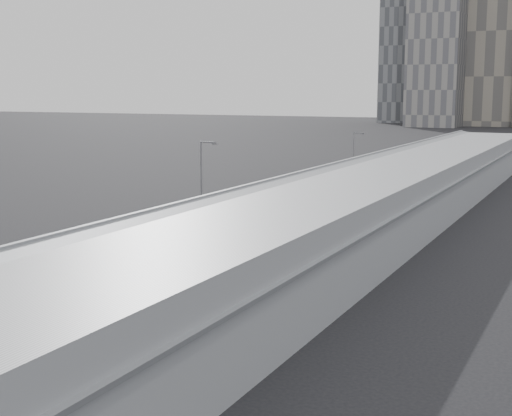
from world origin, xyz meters
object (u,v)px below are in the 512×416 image
Objects in this scene: bus_3 at (247,227)px; bus_7 at (400,170)px; bus_1 at (66,287)px; bus_2 at (176,250)px; bus_4 at (300,205)px; bus_6 at (370,180)px; suv at (398,162)px; bus_5 at (337,191)px; street_lamp_near at (203,181)px; shipping_container at (365,167)px; street_lamp_far at (355,152)px.

bus_3 is 58.39m from bus_7.
bus_1 is 1.04× the size of bus_2.
bus_6 is (0.13, 27.05, 0.12)m from bus_4.
bus_7 is 21.83m from suv.
bus_4 is 64.72m from suv.
bus_5 is 26.30m from street_lamp_near.
bus_2 reaches higher than bus_3.
bus_3 is at bearing -90.00° from bus_5.
bus_5 is (0.18, 53.70, 0.01)m from bus_1.
bus_4 is 48.55m from shipping_container.
bus_2 is 68.09m from street_lamp_far.
bus_1 is at bearing -84.89° from suv.
street_lamp_near reaches higher than bus_2.
street_lamp_far is (-7.38, 55.33, 3.22)m from bus_3.
bus_5 is 35.83m from shipping_container.
bus_4 is 41.12m from street_lamp_far.
bus_3 reaches higher than shipping_container.
bus_5 is 1.71× the size of street_lamp_far.
bus_2 is 1.06× the size of bus_7.
bus_1 reaches higher than shipping_container.
bus_3 is 79.62m from suv.
bus_2 is 12.36m from bus_3.
bus_2 is 54.30m from bus_6.
bus_7 is at bearing 83.47° from street_lamp_near.
street_lamp_far is (-6.81, 27.52, 3.03)m from bus_5.
bus_4 is 0.95× the size of bus_5.
street_lamp_near is (-6.23, -39.44, 3.89)m from bus_6.
street_lamp_far is at bearing -90.73° from suv.
bus_4 is (0.03, 27.26, -0.03)m from bus_2.
street_lamp_near is (-6.61, 2.52, 4.09)m from bus_3.
bus_6 is at bearing 88.21° from bus_1.
bus_7 is 1.28× the size of street_lamp_near.
street_lamp_near is 1.66× the size of shipping_container.
bus_5 reaches higher than suv.
street_lamp_far reaches higher than bus_3.
bus_1 is 2.33× the size of shipping_container.
bus_5 is (-0.06, 12.90, 0.10)m from bus_4.
bus_1 is at bearing -95.21° from bus_3.
street_lamp_near reaches higher than bus_6.
bus_4 is 2.12× the size of suv.
street_lamp_far is (-6.83, 67.68, 3.11)m from bus_2.
shipping_container is at bearing 103.47° from bus_4.
suv is (-5.62, 91.72, -0.77)m from bus_2.
bus_4 is at bearing -103.11° from shipping_container.
suv is at bearing 89.67° from street_lamp_near.
street_lamp_near is 1.21× the size of street_lamp_far.
bus_2 is 2.12× the size of suv.
street_lamp_near is (-6.06, 14.87, 3.98)m from bus_2.
bus_7 is 56.38m from street_lamp_near.
bus_7 is at bearing 23.10° from street_lamp_far.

